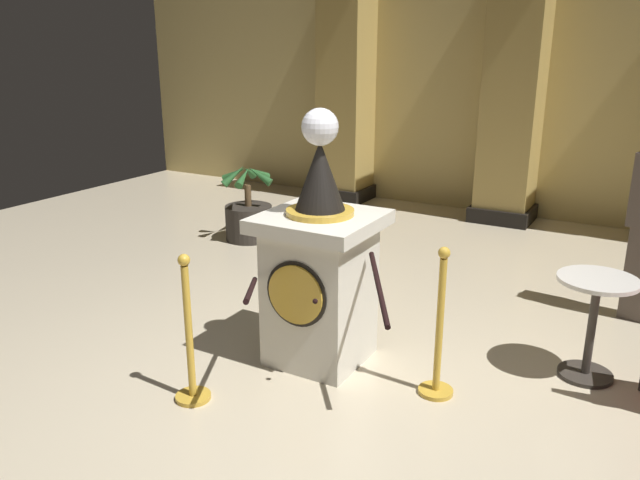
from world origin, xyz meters
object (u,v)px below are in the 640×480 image
pedestal_clock (320,269)px  potted_palm_left (249,216)px  stanchion_far (438,344)px  cafe_table (593,315)px  stanchion_near (190,350)px

pedestal_clock → potted_palm_left: (-2.28, 2.22, -0.43)m
stanchion_far → potted_palm_left: size_ratio=1.10×
stanchion_far → cafe_table: stanchion_far is taller
stanchion_far → cafe_table: (0.86, 0.76, 0.11)m
pedestal_clock → stanchion_far: (0.95, -0.04, -0.35)m
pedestal_clock → stanchion_far: pedestal_clock is taller
potted_palm_left → stanchion_near: bearing=-60.0°
cafe_table → stanchion_far: bearing=-138.5°
pedestal_clock → cafe_table: 1.96m
stanchion_far → cafe_table: bearing=41.5°
stanchion_far → potted_palm_left: (-3.22, 2.26, -0.09)m
stanchion_far → stanchion_near: bearing=-147.7°
pedestal_clock → potted_palm_left: 3.21m
stanchion_near → cafe_table: stanchion_near is taller
pedestal_clock → potted_palm_left: size_ratio=1.96×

